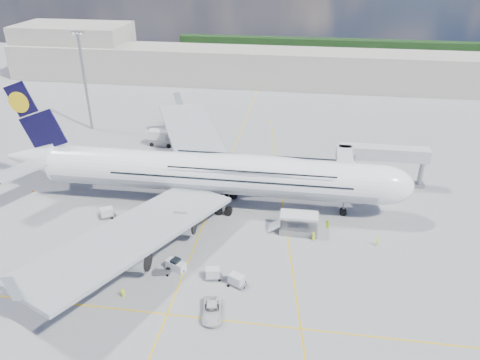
# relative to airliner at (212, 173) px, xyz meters

# --- Properties ---
(ground) EXTENTS (300.00, 300.00, 0.00)m
(ground) POSITION_rel_airliner_xyz_m (-0.26, -10.00, -6.87)
(ground) COLOR gray
(ground) RESTS_ON ground
(taxi_line_main) EXTENTS (0.25, 220.00, 0.01)m
(taxi_line_main) POSITION_rel_airliner_xyz_m (-0.26, -10.00, -6.86)
(taxi_line_main) COLOR #DFAF0B
(taxi_line_main) RESTS_ON ground
(taxi_line_cross) EXTENTS (120.00, 0.25, 0.01)m
(taxi_line_cross) POSITION_rel_airliner_xyz_m (-0.26, -30.00, -6.86)
(taxi_line_cross) COLOR #DFAF0B
(taxi_line_cross) RESTS_ON ground
(taxi_line_diag) EXTENTS (14.16, 99.06, 0.01)m
(taxi_line_diag) POSITION_rel_airliner_xyz_m (13.74, -0.00, -6.86)
(taxi_line_diag) COLOR #DFAF0B
(taxi_line_diag) RESTS_ON ground
(airliner) EXTENTS (77.26, 79.15, 23.71)m
(airliner) POSITION_rel_airliner_xyz_m (0.00, 0.00, 0.00)
(airliner) COLOR white
(airliner) RESTS_ON ground
(jet_bridge) EXTENTS (18.80, 12.10, 8.50)m
(jet_bridge) POSITION_rel_airliner_xyz_m (29.55, 10.94, -0.02)
(jet_bridge) COLOR #B7B7BC
(jet_bridge) RESTS_ON ground
(cargo_loader) EXTENTS (8.53, 3.20, 3.67)m
(cargo_loader) POSITION_rel_airliner_xyz_m (16.56, -7.11, -5.62)
(cargo_loader) COLOR silver
(cargo_loader) RESTS_ON ground
(light_mast) EXTENTS (3.00, 0.70, 25.50)m
(light_mast) POSITION_rel_airliner_xyz_m (-40.26, 35.00, 6.34)
(light_mast) COLOR gray
(light_mast) RESTS_ON ground
(terminal) EXTENTS (180.00, 16.00, 12.00)m
(terminal) POSITION_rel_airliner_xyz_m (-0.26, 85.00, -0.87)
(terminal) COLOR #B2AD9E
(terminal) RESTS_ON ground
(hangar) EXTENTS (40.00, 22.00, 18.00)m
(hangar) POSITION_rel_airliner_xyz_m (-70.26, 90.00, 2.13)
(hangar) COLOR #B2AD9E
(hangar) RESTS_ON ground
(tree_line) EXTENTS (160.00, 6.00, 8.00)m
(tree_line) POSITION_rel_airliner_xyz_m (39.74, 130.00, -2.87)
(tree_line) COLOR #193814
(tree_line) RESTS_ON ground
(dolly_row_a) EXTENTS (2.87, 1.69, 1.75)m
(dolly_row_a) POSITION_rel_airliner_xyz_m (-19.17, -23.84, -5.93)
(dolly_row_a) COLOR gray
(dolly_row_a) RESTS_ON ground
(dolly_row_b) EXTENTS (2.93, 2.01, 0.39)m
(dolly_row_b) POSITION_rel_airliner_xyz_m (-9.96, -16.32, -6.56)
(dolly_row_b) COLOR gray
(dolly_row_b) RESTS_ON ground
(dolly_row_c) EXTENTS (2.89, 2.00, 0.39)m
(dolly_row_c) POSITION_rel_airliner_xyz_m (-3.57, -21.64, -6.57)
(dolly_row_c) COLOR gray
(dolly_row_c) RESTS_ON ground
(dolly_back) EXTENTS (3.35, 2.92, 1.88)m
(dolly_back) POSITION_rel_airliner_xyz_m (-18.31, -7.29, -5.86)
(dolly_back) COLOR gray
(dolly_back) RESTS_ON ground
(dolly_nose_far) EXTENTS (3.28, 2.68, 1.83)m
(dolly_nose_far) POSITION_rel_airliner_xyz_m (8.21, -22.60, -5.88)
(dolly_nose_far) COLOR gray
(dolly_nose_far) RESTS_ON ground
(dolly_nose_near) EXTENTS (3.10, 2.09, 1.80)m
(dolly_nose_near) POSITION_rel_airliner_xyz_m (4.42, -21.59, -5.90)
(dolly_nose_near) COLOR gray
(dolly_nose_near) RESTS_ON ground
(baggage_tug) EXTENTS (3.46, 2.63, 1.96)m
(baggage_tug) POSITION_rel_airliner_xyz_m (-1.63, -20.35, -6.00)
(baggage_tug) COLOR silver
(baggage_tug) RESTS_ON ground
(catering_truck_inner) EXTENTS (7.35, 4.32, 4.11)m
(catering_truck_inner) POSITION_rel_airliner_xyz_m (-9.37, 16.39, -4.93)
(catering_truck_inner) COLOR gray
(catering_truck_inner) RESTS_ON ground
(catering_truck_outer) EXTENTS (6.68, 2.64, 3.97)m
(catering_truck_outer) POSITION_rel_airliner_xyz_m (-18.28, 26.73, -5.02)
(catering_truck_outer) COLOR gray
(catering_truck_outer) RESTS_ON ground
(service_van) EXTENTS (3.48, 5.91, 1.54)m
(service_van) POSITION_rel_airliner_xyz_m (5.86, -29.24, -6.10)
(service_van) COLOR silver
(service_van) RESTS_ON ground
(crew_nose) EXTENTS (0.77, 0.79, 1.84)m
(crew_nose) POSITION_rel_airliner_xyz_m (29.87, -9.28, -5.95)
(crew_nose) COLOR #AAFF1A
(crew_nose) RESTS_ON ground
(crew_loader) EXTENTS (1.22, 1.19, 1.98)m
(crew_loader) POSITION_rel_airliner_xyz_m (21.76, -5.63, -5.88)
(crew_loader) COLOR #CEF119
(crew_loader) RESTS_ON ground
(crew_wing) EXTENTS (0.44, 0.95, 1.59)m
(crew_wing) POSITION_rel_airliner_xyz_m (-14.67, -20.90, -6.07)
(crew_wing) COLOR #AADF17
(crew_wing) RESTS_ON ground
(crew_van) EXTENTS (0.79, 0.88, 1.50)m
(crew_van) POSITION_rel_airliner_xyz_m (19.33, -9.12, -6.12)
(crew_van) COLOR #EBFF1A
(crew_van) RESTS_ON ground
(crew_tug) EXTENTS (1.12, 0.77, 1.59)m
(crew_tug) POSITION_rel_airliner_xyz_m (-7.39, -27.76, -6.07)
(crew_tug) COLOR #E5F619
(crew_tug) RESTS_ON ground
(cone_nose) EXTENTS (0.50, 0.50, 0.63)m
(cone_nose) POSITION_rel_airliner_xyz_m (35.38, 6.30, -6.56)
(cone_nose) COLOR orange
(cone_nose) RESTS_ON ground
(cone_wing_left_inner) EXTENTS (0.48, 0.48, 0.61)m
(cone_wing_left_inner) POSITION_rel_airliner_xyz_m (-0.78, 10.55, -6.57)
(cone_wing_left_inner) COLOR orange
(cone_wing_left_inner) RESTS_ON ground
(cone_wing_left_outer) EXTENTS (0.38, 0.38, 0.48)m
(cone_wing_left_outer) POSITION_rel_airliner_xyz_m (-6.86, 25.80, -6.64)
(cone_wing_left_outer) COLOR orange
(cone_wing_left_outer) RESTS_ON ground
(cone_wing_right_inner) EXTENTS (0.44, 0.44, 0.56)m
(cone_wing_right_inner) POSITION_rel_airliner_xyz_m (-10.65, -18.37, -6.60)
(cone_wing_right_inner) COLOR orange
(cone_wing_right_inner) RESTS_ON ground
(cone_wing_right_outer) EXTENTS (0.42, 0.42, 0.53)m
(cone_wing_right_outer) POSITION_rel_airliner_xyz_m (-20.62, -29.58, -6.61)
(cone_wing_right_outer) COLOR orange
(cone_wing_right_outer) RESTS_ON ground
(cone_tail) EXTENTS (0.44, 0.44, 0.56)m
(cone_tail) POSITION_rel_airliner_xyz_m (-37.08, -0.31, -6.60)
(cone_tail) COLOR orange
(cone_tail) RESTS_ON ground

